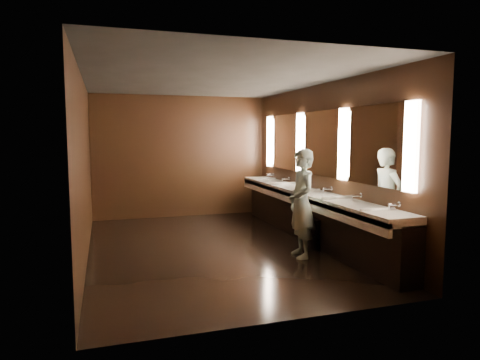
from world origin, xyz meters
The scene contains 10 objects.
floor centered at (0.00, 0.00, 0.00)m, with size 6.00×6.00×0.00m, color black.
ceiling centered at (0.00, 0.00, 2.80)m, with size 4.00×6.00×0.02m, color #2D2D2B.
wall_back centered at (0.00, 3.00, 1.40)m, with size 4.00×0.02×2.80m, color black.
wall_front centered at (0.00, -3.00, 1.40)m, with size 4.00×0.02×2.80m, color black.
wall_left centered at (-2.00, 0.00, 1.40)m, with size 0.02×6.00×2.80m, color black.
wall_right centered at (2.00, 0.00, 1.40)m, with size 0.02×6.00×2.80m, color black.
sink_counter centered at (1.79, 0.00, 0.50)m, with size 0.55×5.40×1.01m.
mirror_band centered at (1.98, 0.00, 1.75)m, with size 0.06×5.03×1.15m.
person centered at (1.18, -0.92, 0.84)m, with size 0.61×0.40×1.69m, color #8EC2D4.
trash_bin centered at (1.58, -0.55, 0.25)m, with size 0.32×0.32×0.50m, color black.
Camera 1 is at (-1.71, -6.87, 1.90)m, focal length 32.00 mm.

